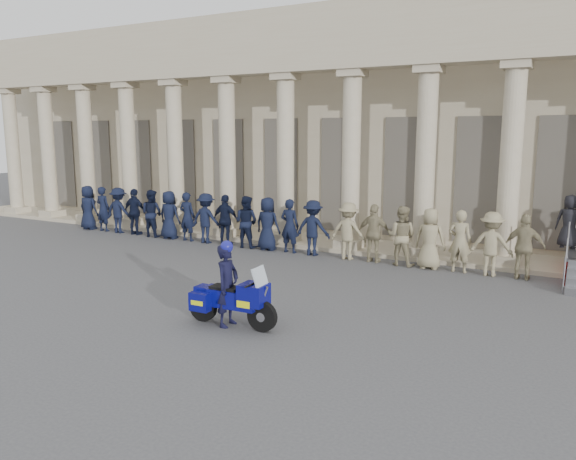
{
  "coord_description": "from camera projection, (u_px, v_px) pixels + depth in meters",
  "views": [
    {
      "loc": [
        8.77,
        -10.25,
        4.23
      ],
      "look_at": [
        1.6,
        2.88,
        1.6
      ],
      "focal_mm": 35.0,
      "sensor_mm": 36.0,
      "label": 1
    }
  ],
  "objects": [
    {
      "name": "ground",
      "position": [
        174.0,
        307.0,
        13.73
      ],
      "size": [
        90.0,
        90.0,
        0.0
      ],
      "primitive_type": "plane",
      "color": "#444447",
      "rests_on": "ground"
    },
    {
      "name": "officer_rank",
      "position": [
        263.0,
        223.0,
        20.24
      ],
      "size": [
        18.72,
        0.73,
        1.92
      ],
      "color": "black",
      "rests_on": "ground"
    },
    {
      "name": "rider",
      "position": [
        227.0,
        284.0,
        12.25
      ],
      "size": [
        0.46,
        0.68,
        1.91
      ],
      "rotation": [
        0.0,
        0.0,
        1.6
      ],
      "color": "black",
      "rests_on": "ground"
    },
    {
      "name": "building",
      "position": [
        381.0,
        125.0,
        25.69
      ],
      "size": [
        40.0,
        12.5,
        9.0
      ],
      "color": "tan",
      "rests_on": "ground"
    },
    {
      "name": "motorcycle",
      "position": [
        232.0,
        299.0,
        12.26
      ],
      "size": [
        2.21,
        0.91,
        1.42
      ],
      "rotation": [
        0.0,
        0.0,
        0.03
      ],
      "color": "black",
      "rests_on": "ground"
    }
  ]
}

